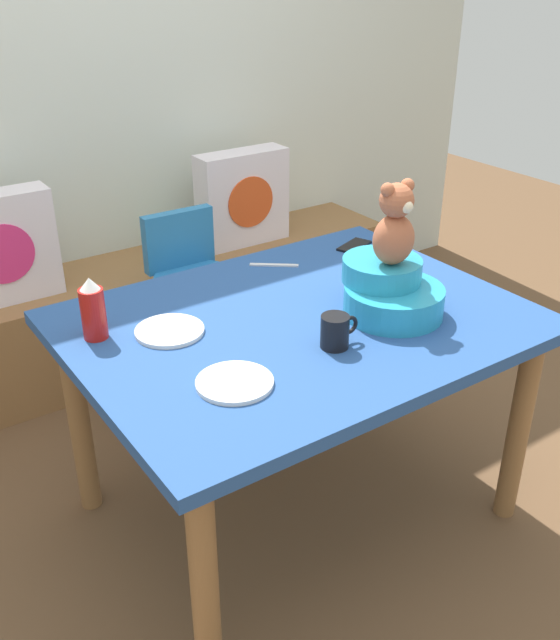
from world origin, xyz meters
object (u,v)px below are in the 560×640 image
object	(u,v)px
book_stack	(180,249)
dinner_plate_near	(170,331)
infant_seat_teal	(390,291)
highchair	(195,284)
teddy_bear	(395,226)
dining_table	(298,345)
coffee_mug	(336,331)
dinner_plate_far	(235,383)
pillow_floral_right	(243,198)
ketchup_bottle	(93,310)
cell_phone	(354,246)

from	to	relation	value
book_stack	dinner_plate_near	bearing A→B (deg)	-117.95
infant_seat_teal	dinner_plate_near	xyz separation A→B (m)	(-0.61, 0.26, -0.07)
highchair	teddy_bear	world-z (taller)	teddy_bear
dining_table	infant_seat_teal	xyz separation A→B (m)	(0.25, -0.12, 0.17)
infant_seat_teal	coffee_mug	distance (m)	0.28
teddy_bear	coffee_mug	distance (m)	0.36
infant_seat_teal	teddy_bear	world-z (taller)	teddy_bear
teddy_bear	dinner_plate_far	bearing A→B (deg)	-171.95
book_stack	coffee_mug	bearing A→B (deg)	-99.86
pillow_floral_right	dining_table	distance (m)	1.36
dinner_plate_near	dinner_plate_far	world-z (taller)	same
pillow_floral_right	infant_seat_teal	bearing A→B (deg)	-103.30
dining_table	ketchup_bottle	bearing A→B (deg)	157.13
ketchup_bottle	dinner_plate_near	size ratio (longest dim) A/B	0.92
teddy_bear	ketchup_bottle	world-z (taller)	teddy_bear
teddy_bear	ketchup_bottle	bearing A→B (deg)	156.05
dining_table	coffee_mug	distance (m)	0.24
dining_table	dinner_plate_far	world-z (taller)	dinner_plate_far
coffee_mug	dinner_plate_near	distance (m)	0.48
cell_phone	dining_table	bearing A→B (deg)	104.42
cell_phone	book_stack	bearing A→B (deg)	-3.68
dining_table	teddy_bear	size ratio (longest dim) A/B	5.34
book_stack	ketchup_bottle	bearing A→B (deg)	-127.15
teddy_bear	cell_phone	world-z (taller)	teddy_bear
dinner_plate_far	dinner_plate_near	bearing A→B (deg)	91.79
ketchup_bottle	coffee_mug	size ratio (longest dim) A/B	1.54
cell_phone	pillow_floral_right	bearing A→B (deg)	-24.26
pillow_floral_right	highchair	size ratio (longest dim) A/B	0.56
coffee_mug	dining_table	bearing A→B (deg)	84.86
highchair	dinner_plate_far	world-z (taller)	highchair
coffee_mug	dinner_plate_near	xyz separation A→B (m)	(-0.34, 0.33, -0.04)
book_stack	coffee_mug	xyz separation A→B (m)	(-0.25, -1.46, 0.30)
book_stack	cell_phone	distance (m)	0.98
dining_table	book_stack	bearing A→B (deg)	79.42
ketchup_bottle	book_stack	bearing A→B (deg)	52.85
coffee_mug	dinner_plate_far	bearing A→B (deg)	-178.29
ketchup_bottle	dinner_plate_far	size ratio (longest dim) A/B	0.92
coffee_mug	dinner_plate_near	world-z (taller)	coffee_mug
pillow_floral_right	dining_table	bearing A→B (deg)	-114.64
cell_phone	highchair	bearing A→B (deg)	21.67
book_stack	dinner_plate_near	size ratio (longest dim) A/B	1.00
dinner_plate_near	cell_phone	distance (m)	0.89
highchair	coffee_mug	size ratio (longest dim) A/B	6.58
dinner_plate_far	infant_seat_teal	bearing A→B (deg)	8.10
dinner_plate_far	coffee_mug	bearing A→B (deg)	1.71
pillow_floral_right	dining_table	xyz separation A→B (m)	(-0.57, -1.24, -0.03)
coffee_mug	book_stack	bearing A→B (deg)	80.14
book_stack	cell_phone	size ratio (longest dim) A/B	1.39
dining_table	highchair	world-z (taller)	highchair
book_stack	dining_table	xyz separation A→B (m)	(-0.24, -1.26, 0.16)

